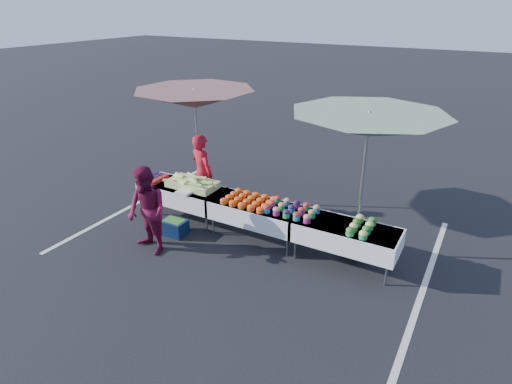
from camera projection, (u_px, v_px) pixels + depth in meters
The scene contains 17 objects.
ground at pixel (256, 238), 8.50m from camera, with size 80.00×80.00×0.00m, color black.
stripe_left at pixel (136, 203), 9.94m from camera, with size 0.10×5.00×0.00m, color silver.
stripe_right at pixel (424, 286), 7.07m from camera, with size 0.10×5.00×0.00m, color silver.
table_left at pixel (182, 193), 9.07m from camera, with size 1.86×0.81×0.75m.
table_center at pixel (256, 212), 8.26m from camera, with size 1.86×0.81×0.75m.
table_right at pixel (346, 234), 7.46m from camera, with size 1.86×0.81×0.75m.
berry_punnets at pixel (154, 179), 9.26m from camera, with size 0.40×0.54×0.08m.
corn_pile at pixel (192, 183), 8.89m from camera, with size 1.16×0.57×0.26m.
plastic_bags at pixel (184, 193), 8.62m from camera, with size 0.30×0.25×0.05m, color white.
carrot_bowls at pixel (249, 200), 8.23m from camera, with size 0.95×0.69×0.11m.
potato_cups at pixel (292, 209), 7.83m from camera, with size 0.94×0.58×0.16m.
bean_baskets at pixel (362, 226), 7.23m from camera, with size 0.36×0.68×0.15m.
vendor at pixel (202, 173), 9.35m from camera, with size 0.63×0.41×1.73m, color red.
customer at pixel (147, 211), 7.73m from camera, with size 0.81×0.63×1.66m, color maroon.
umbrella_left at pixel (195, 100), 9.02m from camera, with size 3.27×3.27×2.65m.
umbrella_right at pixel (368, 126), 6.98m from camera, with size 2.75×2.75×2.70m.
storage_bin at pixel (174, 227), 8.57m from camera, with size 0.49×0.36×0.32m.
Camera 1 is at (3.63, -6.43, 4.31)m, focal length 30.00 mm.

